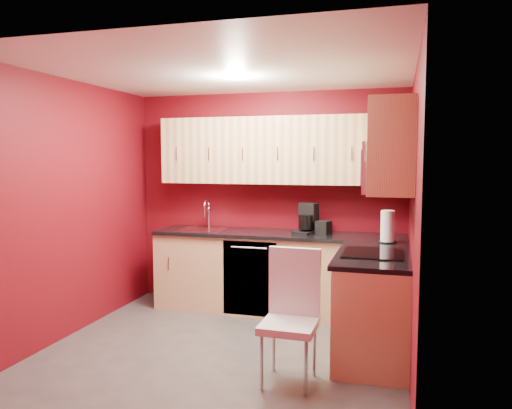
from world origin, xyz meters
The scene contains 21 objects.
floor centered at (0.00, 0.00, 0.00)m, with size 3.20×3.20×0.00m, color #514D4B.
ceiling centered at (0.00, 0.00, 2.50)m, with size 3.20×3.20×0.00m, color white.
wall_back centered at (0.00, 1.50, 1.25)m, with size 3.20×3.20×0.00m, color #5F0910.
wall_front centered at (0.00, -1.50, 1.25)m, with size 3.20×3.20×0.00m, color #5F0910.
wall_left centered at (-1.60, 0.00, 1.25)m, with size 3.00×3.00×0.00m, color #5F0910.
wall_right centered at (1.60, 0.00, 1.25)m, with size 3.00×3.00×0.00m, color #5F0910.
base_cabinets_back centered at (0.20, 1.20, 0.43)m, with size 2.80×0.60×0.87m, color tan.
base_cabinets_right centered at (1.30, 0.25, 0.43)m, with size 0.60×1.30×0.87m, color tan.
countertop_back centered at (0.20, 1.19, 0.89)m, with size 2.80×0.63×0.04m, color black.
countertop_right centered at (1.29, 0.23, 0.89)m, with size 0.63×1.27×0.04m, color black.
upper_cabinets_back centered at (0.20, 1.32, 1.83)m, with size 2.80×0.35×0.75m, color #E7C383.
upper_cabinets_right centered at (1.42, 0.44, 1.89)m, with size 0.35×1.55×0.75m.
microwave centered at (1.39, 0.20, 1.66)m, with size 0.42×0.76×0.42m.
cooktop centered at (1.28, 0.20, 0.92)m, with size 0.50×0.55×0.01m, color black.
sink centered at (-0.70, 1.20, 0.94)m, with size 0.52×0.42×0.35m.
dishwasher_front centered at (-0.05, 0.91, 0.43)m, with size 0.60×0.02×0.82m, color black.
downlight centered at (0.00, 0.30, 2.48)m, with size 0.20×0.20×0.01m, color white.
coffee_maker centered at (0.50, 1.20, 1.08)m, with size 0.20×0.27×0.33m, color black, non-canonical shape.
napkin_holder centered at (0.71, 1.19, 0.98)m, with size 0.14×0.14×0.15m, color black, non-canonical shape.
paper_towel centered at (1.39, 0.85, 1.07)m, with size 0.18×0.18×0.32m, color white, non-canonical shape.
dining_chair centered at (0.70, -0.53, 0.51)m, with size 0.42×0.44×1.03m, color silver, non-canonical shape.
Camera 1 is at (1.48, -4.18, 1.74)m, focal length 35.00 mm.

